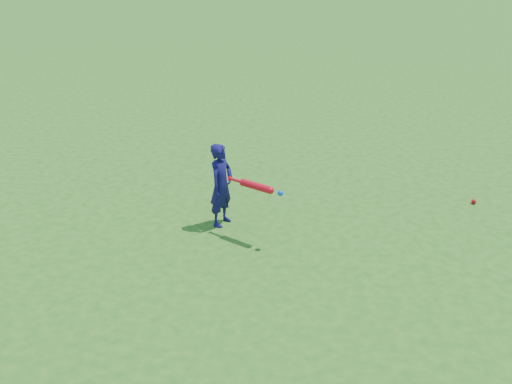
# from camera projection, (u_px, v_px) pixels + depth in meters

# --- Properties ---
(ground) EXTENTS (80.00, 80.00, 0.00)m
(ground) POSITION_uv_depth(u_px,v_px,m) (252.00, 222.00, 6.87)
(ground) COLOR #266317
(ground) RESTS_ON ground
(child) EXTENTS (0.37, 0.43, 1.01)m
(child) POSITION_uv_depth(u_px,v_px,m) (221.00, 185.00, 6.64)
(child) COLOR #14104C
(child) RESTS_ON ground
(ground_ball_red) EXTENTS (0.06, 0.06, 0.06)m
(ground_ball_red) POSITION_uv_depth(u_px,v_px,m) (474.00, 201.00, 7.33)
(ground_ball_red) COLOR red
(ground_ball_red) RESTS_ON ground
(bat_swing) EXTENTS (0.64, 0.41, 0.08)m
(bat_swing) POSITION_uv_depth(u_px,v_px,m) (258.00, 187.00, 6.24)
(bat_swing) COLOR red
(bat_swing) RESTS_ON ground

